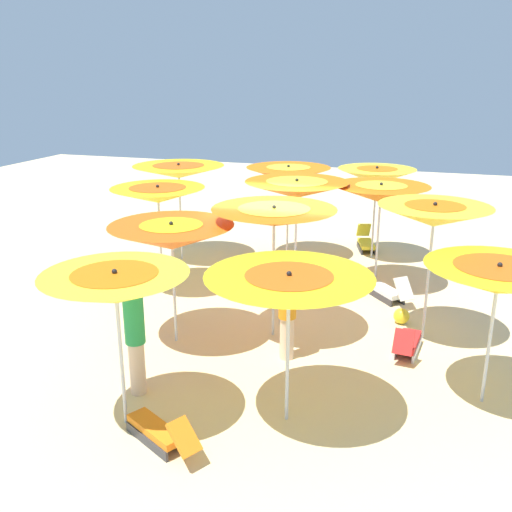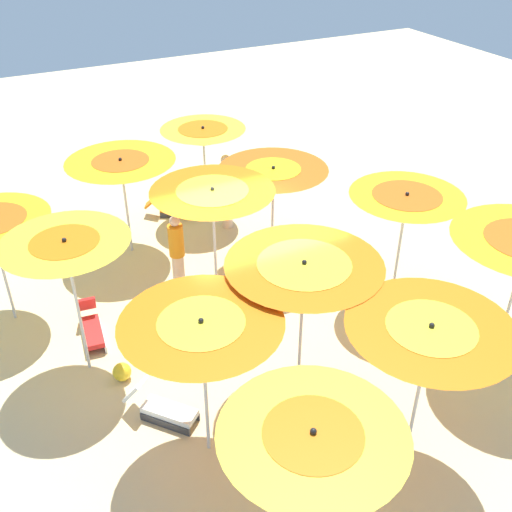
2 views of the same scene
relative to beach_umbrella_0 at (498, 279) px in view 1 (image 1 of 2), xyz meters
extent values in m
cube|color=beige|center=(3.66, -2.30, -1.94)|extent=(37.52, 37.52, 0.04)
cylinder|color=silver|center=(0.00, 0.00, -0.97)|extent=(0.05, 0.05, 1.91)
cone|color=yellow|center=(0.00, 0.00, -0.01)|extent=(2.03, 2.03, 0.39)
cone|color=orange|center=(0.00, 0.00, 0.07)|extent=(1.24, 1.24, 0.24)
sphere|color=black|center=(0.00, 0.00, 0.21)|extent=(0.07, 0.07, 0.07)
cylinder|color=silver|center=(0.92, -1.95, -0.77)|extent=(0.05, 0.05, 2.29)
cone|color=yellow|center=(0.92, -1.95, 0.37)|extent=(1.94, 1.94, 0.37)
cone|color=orange|center=(0.92, -1.95, 0.47)|extent=(1.02, 1.02, 0.20)
sphere|color=black|center=(0.92, -1.95, 0.59)|extent=(0.07, 0.07, 0.07)
cylinder|color=silver|center=(2.07, -4.40, -0.85)|extent=(0.05, 0.05, 2.13)
cone|color=orange|center=(2.07, -4.40, 0.21)|extent=(2.11, 2.11, 0.38)
cone|color=yellow|center=(2.07, -4.40, 0.31)|extent=(1.11, 1.11, 0.20)
sphere|color=black|center=(2.07, -4.40, 0.43)|extent=(0.07, 0.07, 0.07)
cylinder|color=silver|center=(2.40, -6.53, -0.85)|extent=(0.05, 0.05, 2.14)
cone|color=yellow|center=(2.40, -6.53, 0.22)|extent=(1.96, 1.96, 0.39)
cone|color=orange|center=(2.40, -6.53, 0.32)|extent=(1.03, 1.03, 0.21)
sphere|color=black|center=(2.40, -6.53, 0.45)|extent=(0.07, 0.07, 0.07)
cylinder|color=silver|center=(2.64, 1.32, -0.95)|extent=(0.05, 0.05, 1.93)
cone|color=yellow|center=(2.64, 1.32, 0.01)|extent=(2.23, 2.23, 0.41)
cone|color=orange|center=(2.64, 1.32, 0.12)|extent=(1.16, 1.16, 0.21)
sphere|color=black|center=(2.64, 1.32, 0.25)|extent=(0.07, 0.07, 0.07)
cylinder|color=silver|center=(3.58, -1.23, -0.80)|extent=(0.05, 0.05, 2.24)
cone|color=orange|center=(3.58, -1.23, 0.32)|extent=(2.19, 2.19, 0.32)
cone|color=yellow|center=(3.58, -1.23, 0.39)|extent=(1.26, 1.26, 0.18)
sphere|color=black|center=(3.58, -1.23, 0.51)|extent=(0.07, 0.07, 0.07)
cylinder|color=silver|center=(3.83, -3.92, -0.82)|extent=(0.05, 0.05, 2.21)
cone|color=orange|center=(3.83, -3.92, 0.29)|extent=(2.27, 2.27, 0.37)
cone|color=yellow|center=(3.83, -3.92, 0.37)|extent=(1.34, 1.34, 0.22)
sphere|color=black|center=(3.83, -3.92, 0.50)|extent=(0.07, 0.07, 0.07)
cylinder|color=silver|center=(4.51, -5.80, -0.82)|extent=(0.05, 0.05, 2.20)
cone|color=orange|center=(4.51, -5.80, 0.28)|extent=(2.12, 2.12, 0.35)
cone|color=yellow|center=(4.51, -5.80, 0.38)|extent=(1.11, 1.11, 0.19)
sphere|color=black|center=(4.51, -5.80, 0.49)|extent=(0.07, 0.07, 0.07)
cylinder|color=silver|center=(4.75, 2.08, -0.92)|extent=(0.05, 0.05, 1.99)
cone|color=yellow|center=(4.75, 2.08, 0.07)|extent=(1.92, 1.92, 0.41)
cone|color=orange|center=(4.75, 2.08, 0.16)|extent=(1.12, 1.12, 0.24)
sphere|color=black|center=(4.75, 2.08, 0.30)|extent=(0.07, 0.07, 0.07)
cylinder|color=silver|center=(5.18, -0.47, -0.94)|extent=(0.05, 0.05, 1.95)
cone|color=orange|center=(5.18, -0.47, 0.03)|extent=(2.16, 2.16, 0.44)
cone|color=yellow|center=(5.18, -0.47, 0.14)|extent=(1.08, 1.08, 0.22)
sphere|color=black|center=(5.18, -0.47, 0.28)|extent=(0.07, 0.07, 0.07)
cylinder|color=silver|center=(6.59, -2.76, -0.85)|extent=(0.05, 0.05, 2.14)
cone|color=yellow|center=(6.59, -2.76, 0.22)|extent=(2.02, 2.02, 0.33)
cone|color=orange|center=(6.59, -2.76, 0.29)|extent=(1.22, 1.22, 0.20)
sphere|color=black|center=(6.59, -2.76, 0.42)|extent=(0.07, 0.07, 0.07)
cylinder|color=silver|center=(7.10, -4.91, -0.78)|extent=(0.05, 0.05, 2.28)
cone|color=yellow|center=(7.10, -4.91, 0.36)|extent=(2.28, 2.28, 0.32)
cone|color=orange|center=(7.10, -4.91, 0.44)|extent=(1.29, 1.29, 0.18)
sphere|color=black|center=(7.10, -4.91, 0.55)|extent=(0.07, 0.07, 0.07)
cube|color=silver|center=(1.31, -1.32, -1.85)|extent=(0.13, 0.87, 0.14)
cube|color=silver|center=(0.99, -1.28, -1.85)|extent=(0.13, 0.87, 0.14)
cube|color=red|center=(1.15, -1.30, -1.73)|extent=(0.41, 0.90, 0.10)
cube|color=red|center=(1.21, -0.76, -1.49)|extent=(0.35, 0.29, 0.39)
cube|color=#333338|center=(4.22, 2.47, -1.85)|extent=(0.84, 0.49, 0.14)
cube|color=#333338|center=(4.08, 2.22, -1.85)|extent=(0.84, 0.49, 0.14)
cube|color=orange|center=(4.15, 2.34, -1.73)|extent=(0.96, 0.71, 0.10)
cube|color=orange|center=(3.59, 2.66, -1.52)|extent=(0.48, 0.44, 0.35)
cube|color=#333338|center=(1.87, -3.55, -1.85)|extent=(0.57, 0.66, 0.14)
cube|color=#333338|center=(1.62, -3.76, -1.85)|extent=(0.57, 0.66, 0.14)
cube|color=white|center=(1.74, -3.66, -1.73)|extent=(0.79, 0.85, 0.10)
cube|color=white|center=(1.38, -3.23, -1.48)|extent=(0.46, 0.46, 0.43)
cube|color=#333338|center=(2.44, -7.14, -1.85)|extent=(0.28, 0.84, 0.14)
cube|color=#333338|center=(2.79, -7.04, -1.85)|extent=(0.28, 0.84, 0.14)
cube|color=yellow|center=(2.62, -7.09, -1.73)|extent=(0.58, 0.93, 0.10)
cube|color=yellow|center=(2.77, -7.62, -1.49)|extent=(0.42, 0.38, 0.41)
cylinder|color=beige|center=(3.10, -0.43, -1.54)|extent=(0.24, 0.24, 0.75)
cylinder|color=orange|center=(3.10, -0.43, -0.84)|extent=(0.30, 0.30, 0.66)
sphere|color=beige|center=(3.10, -0.43, -0.41)|extent=(0.20, 0.20, 0.20)
cylinder|color=beige|center=(4.96, 1.33, -1.50)|extent=(0.24, 0.24, 0.84)
cylinder|color=green|center=(4.96, 1.33, -0.71)|extent=(0.30, 0.30, 0.74)
sphere|color=beige|center=(4.96, 1.33, -0.23)|extent=(0.23, 0.23, 0.23)
sphere|color=yellow|center=(1.35, -2.47, -1.77)|extent=(0.31, 0.31, 0.31)
camera|label=1|loc=(0.92, 8.13, 2.73)|focal=40.37mm
camera|label=2|loc=(0.09, -9.87, 5.10)|focal=41.93mm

